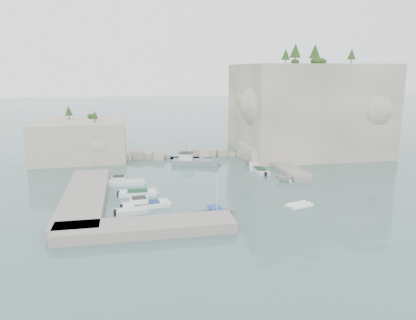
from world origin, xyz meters
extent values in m
plane|color=#486C69|center=(0.00, 0.00, 0.00)|extent=(400.00, 400.00, 0.00)
cube|color=beige|center=(23.00, 23.00, 8.50)|extent=(26.00, 22.00, 17.00)
cube|color=beige|center=(13.00, 18.00, 1.25)|extent=(8.00, 10.00, 2.50)
cube|color=beige|center=(-20.00, 25.00, 3.50)|extent=(16.00, 14.00, 7.00)
cube|color=#9E9689|center=(-17.00, -1.00, 0.55)|extent=(5.00, 24.00, 1.10)
cube|color=#9E9689|center=(-10.00, -12.50, 0.55)|extent=(18.00, 4.00, 1.10)
cube|color=#9E9689|center=(13.50, 10.00, 0.40)|extent=(3.00, 16.00, 0.80)
cube|color=beige|center=(-1.00, 22.00, 0.70)|extent=(28.00, 3.00, 1.40)
imported|color=white|center=(-1.85, -8.70, 0.00)|extent=(4.56, 3.48, 0.88)
imported|color=silver|center=(11.23, 3.20, 0.00)|extent=(3.56, 3.10, 1.82)
imported|color=silver|center=(10.42, 15.28, 0.00)|extent=(5.30, 2.85, 1.94)
cylinder|color=white|center=(-1.85, -8.70, 2.54)|extent=(0.10, 0.10, 4.20)
cone|color=#1E4219|center=(18.00, 18.00, 19.27)|extent=(1.96, 1.96, 2.45)
cone|color=#1E4219|center=(26.00, 27.00, 19.60)|extent=(2.24, 2.24, 2.80)
cone|color=#1E4219|center=(30.00, 20.00, 18.82)|extent=(1.57, 1.57, 1.96)
cone|color=#1E4219|center=(21.00, 30.00, 19.08)|extent=(1.79, 1.79, 2.24)
cone|color=#1E4219|center=(-22.00, 27.00, 8.62)|extent=(1.40, 1.40, 1.75)
cone|color=#1E4219|center=(-17.00, 22.00, 8.30)|extent=(1.12, 1.12, 1.40)
camera|label=1|loc=(-11.26, -51.11, 16.07)|focal=35.00mm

